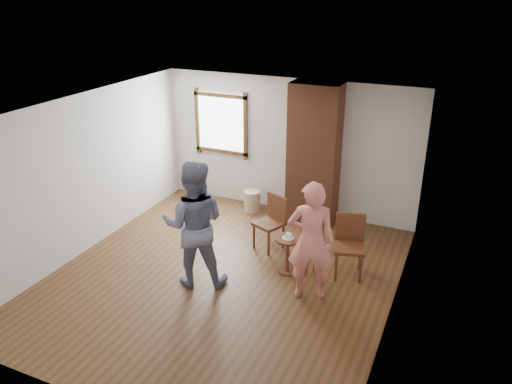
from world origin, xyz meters
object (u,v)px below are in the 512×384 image
Objects in this scene: stoneware_crock at (252,201)px; person_pink at (311,241)px; dining_chair_left at (272,219)px; dining_chair_right at (349,242)px; side_table at (288,249)px; man at (194,224)px.

stoneware_crock is 0.23× the size of person_pink.
dining_chair_left is 1.42m from dining_chair_right.
stoneware_crock is at bearing 131.90° from dining_chair_right.
side_table is 0.31× the size of man.
person_pink is (1.94, -2.33, 0.68)m from stoneware_crock.
dining_chair_right is 1.60× the size of side_table.
person_pink is at bearing -128.03° from dining_chair_right.
stoneware_crock is 1.54m from dining_chair_left.
dining_chair_left is 1.65m from man.
side_table is 0.85m from person_pink.
side_table is at bearing -171.99° from dining_chair_right.
dining_chair_right is at bearing 10.91° from dining_chair_left.
dining_chair_right is at bearing -129.14° from person_pink.
dining_chair_left is 0.85m from side_table.
stoneware_crock is 0.21× the size of man.
dining_chair_right is 0.50× the size of man.
stoneware_crock is at bearing 149.51° from dining_chair_left.
dining_chair_left reaches higher than stoneware_crock.
person_pink is (1.04, -1.13, 0.37)m from dining_chair_left.
man is at bearing -5.14° from person_pink.
man is at bearing -83.90° from stoneware_crock.
person_pink reaches higher than dining_chair_left.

